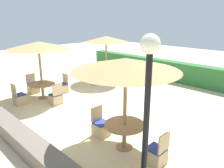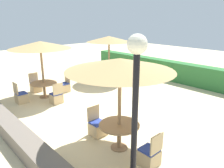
{
  "view_description": "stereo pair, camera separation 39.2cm",
  "coord_description": "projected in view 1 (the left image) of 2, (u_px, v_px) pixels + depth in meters",
  "views": [
    {
      "loc": [
        6.17,
        -5.6,
        3.58
      ],
      "look_at": [
        0.0,
        0.6,
        0.9
      ],
      "focal_mm": 35.0,
      "sensor_mm": 36.0,
      "label": 1
    },
    {
      "loc": [
        6.44,
        -5.32,
        3.58
      ],
      "look_at": [
        0.0,
        0.6,
        0.9
      ],
      "focal_mm": 35.0,
      "sensor_mm": 36.0,
      "label": 2
    }
  ],
  "objects": [
    {
      "name": "hedge_row",
      "position": [
        174.0,
        71.0,
        12.75
      ],
      "size": [
        13.0,
        0.7,
        1.12
      ],
      "primitive_type": "cube",
      "color": "#2D6B33",
      "rests_on": "ground_plane"
    },
    {
      "name": "patio_chair_front_left_west",
      "position": [
        33.0,
        88.0,
        10.76
      ],
      "size": [
        0.46,
        0.46,
        0.93
      ],
      "rotation": [
        0.0,
        0.0,
        -1.57
      ],
      "color": "tan",
      "rests_on": "ground_plane"
    },
    {
      "name": "patio_chair_front_right_east",
      "position": [
        156.0,
        154.0,
        5.5
      ],
      "size": [
        0.46,
        0.46,
        0.93
      ],
      "rotation": [
        0.0,
        0.0,
        1.57
      ],
      "color": "tan",
      "rests_on": "ground_plane"
    },
    {
      "name": "patio_chair_front_left_south",
      "position": [
        19.0,
        98.0,
        9.32
      ],
      "size": [
        0.46,
        0.46,
        0.93
      ],
      "color": "tan",
      "rests_on": "ground_plane"
    },
    {
      "name": "stone_border",
      "position": [
        15.0,
        133.0,
        6.54
      ],
      "size": [
        10.0,
        0.56,
        0.48
      ],
      "primitive_type": "cube",
      "color": "#6B6056",
      "rests_on": "ground_plane"
    },
    {
      "name": "patio_chair_front_left_east",
      "position": [
        56.0,
        98.0,
        9.34
      ],
      "size": [
        0.46,
        0.46,
        0.93
      ],
      "rotation": [
        0.0,
        0.0,
        1.57
      ],
      "color": "tan",
      "rests_on": "ground_plane"
    },
    {
      "name": "round_table_back_left",
      "position": [
        106.0,
        72.0,
        12.67
      ],
      "size": [
        1.03,
        1.03,
        0.72
      ],
      "color": "#93704C",
      "rests_on": "ground_plane"
    },
    {
      "name": "patio_chair_front_left_north",
      "position": [
        63.0,
        87.0,
        10.79
      ],
      "size": [
        0.46,
        0.46,
        0.93
      ],
      "rotation": [
        0.0,
        0.0,
        3.14
      ],
      "color": "tan",
      "rests_on": "ground_plane"
    },
    {
      "name": "round_table_front_right",
      "position": [
        124.0,
        129.0,
        6.09
      ],
      "size": [
        1.13,
        1.13,
        0.74
      ],
      "color": "#93704C",
      "rests_on": "ground_plane"
    },
    {
      "name": "parasol_front_right",
      "position": [
        126.0,
        65.0,
        5.56
      ],
      "size": [
        2.83,
        2.83,
        2.59
      ],
      "color": "#93704C",
      "rests_on": "ground_plane"
    },
    {
      "name": "ground_plane",
      "position": [
        102.0,
        108.0,
        9.0
      ],
      "size": [
        40.0,
        40.0,
        0.0
      ],
      "primitive_type": "plane",
      "color": "beige"
    },
    {
      "name": "patio_chair_back_left_west",
      "position": [
        94.0,
        74.0,
        13.44
      ],
      "size": [
        0.46,
        0.46,
        0.93
      ],
      "rotation": [
        0.0,
        0.0,
        -1.57
      ],
      "color": "tan",
      "rests_on": "ground_plane"
    },
    {
      "name": "parasol_back_left",
      "position": [
        106.0,
        39.0,
        12.13
      ],
      "size": [
        2.5,
        2.5,
        2.58
      ],
      "color": "#93704C",
      "rests_on": "ground_plane"
    },
    {
      "name": "round_table_front_left",
      "position": [
        42.0,
        86.0,
        9.92
      ],
      "size": [
        1.18,
        1.18,
        0.7
      ],
      "color": "#93704C",
      "rests_on": "ground_plane"
    },
    {
      "name": "patio_chair_back_left_south",
      "position": [
        95.0,
        80.0,
        12.08
      ],
      "size": [
        0.46,
        0.46,
        0.93
      ],
      "color": "tan",
      "rests_on": "ground_plane"
    },
    {
      "name": "lamp_post",
      "position": [
        148.0,
        88.0,
        3.95
      ],
      "size": [
        0.36,
        0.36,
        3.32
      ],
      "color": "black",
      "rests_on": "ground_plane"
    },
    {
      "name": "parasol_front_left",
      "position": [
        38.0,
        45.0,
        9.39
      ],
      "size": [
        2.71,
        2.71,
        2.59
      ],
      "color": "#93704C",
      "rests_on": "ground_plane"
    },
    {
      "name": "patio_chair_front_right_west",
      "position": [
        101.0,
        127.0,
        6.86
      ],
      "size": [
        0.46,
        0.46,
        0.93
      ],
      "rotation": [
        0.0,
        0.0,
        -1.57
      ],
      "color": "tan",
      "rests_on": "ground_plane"
    }
  ]
}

